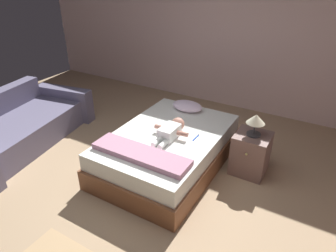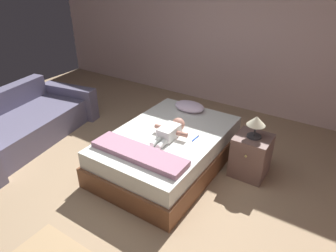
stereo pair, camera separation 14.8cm
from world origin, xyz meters
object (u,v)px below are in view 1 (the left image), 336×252
Objects in this scene: pillow at (187,106)px; lamp at (256,121)px; bed at (168,149)px; baby at (171,130)px; toothbrush at (196,137)px; nightstand at (251,153)px; couch at (17,128)px.

lamp is at bearing -16.29° from pillow.
bed is at bearing -157.08° from lamp.
baby is at bearing -154.00° from lamp.
nightstand is at bearing 28.65° from toothbrush.
bed is at bearing -167.96° from toothbrush.
pillow is 0.20× the size of couch.
pillow reaches higher than toothbrush.
bed is at bearing 16.42° from couch.
pillow is at bearing 102.46° from baby.
nightstand is at bearing -90.00° from lamp.
couch reaches higher than nightstand.
lamp reaches higher than couch.
lamp reaches higher than toothbrush.
lamp is (3.11, 1.04, 0.47)m from couch.
bed is 1.03m from nightstand.
pillow is (-0.10, 0.71, 0.31)m from bed.
pillow is at bearing 97.80° from bed.
lamp reaches higher than pillow.
couch is at bearing -146.88° from pillow.
toothbrush is (0.29, 0.10, -0.06)m from baby.
lamp is (0.00, 0.00, 0.46)m from nightstand.
bed is 0.32m from baby.
baby reaches higher than toothbrush.
lamp is (0.60, 0.33, 0.24)m from toothbrush.
toothbrush is (0.45, -0.63, -0.06)m from pillow.
nightstand is (3.11, 1.04, 0.02)m from couch.
toothbrush is 0.72m from nightstand.
lamp is (0.88, 0.43, 0.17)m from baby.
pillow is at bearing 163.71° from nightstand.
baby is at bearing -24.01° from bed.
nightstand reaches higher than toothbrush.
baby is at bearing -154.01° from nightstand.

